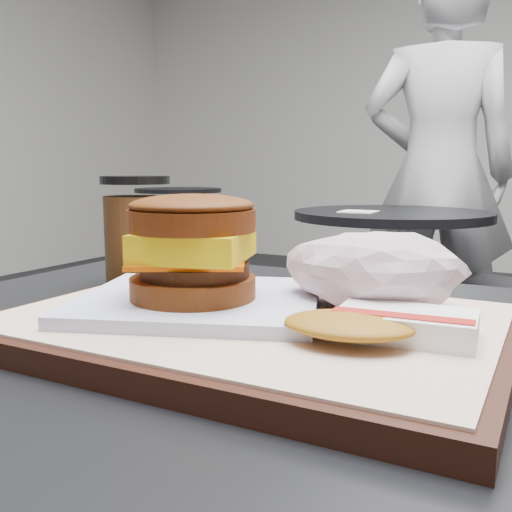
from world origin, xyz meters
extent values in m
cube|color=black|center=(0.00, 0.00, 0.75)|extent=(0.80, 0.60, 0.04)
cube|color=black|center=(-0.03, 0.00, 0.78)|extent=(0.38, 0.28, 0.02)
cube|color=silver|center=(-0.03, 0.00, 0.79)|extent=(0.36, 0.26, 0.00)
cube|color=white|center=(-0.08, 0.00, 0.80)|extent=(0.24, 0.22, 0.01)
cylinder|color=#672F0E|center=(-0.08, -0.01, 0.81)|extent=(0.13, 0.13, 0.02)
cylinder|color=#331607|center=(-0.07, -0.01, 0.82)|extent=(0.11, 0.11, 0.01)
cube|color=#EB5B08|center=(-0.08, -0.01, 0.83)|extent=(0.12, 0.12, 0.00)
cube|color=yellow|center=(-0.07, -0.01, 0.84)|extent=(0.10, 0.10, 0.02)
cylinder|color=#6A2D0F|center=(-0.08, -0.01, 0.86)|extent=(0.13, 0.13, 0.02)
ellipsoid|color=#6A320F|center=(-0.08, -0.01, 0.87)|extent=(0.13, 0.13, 0.02)
cube|color=white|center=(0.09, -0.01, 0.80)|extent=(0.09, 0.06, 0.02)
cube|color=#AC1C16|center=(0.09, -0.02, 0.81)|extent=(0.09, 0.02, 0.00)
ellipsoid|color=#B5781C|center=(0.06, -0.04, 0.80)|extent=(0.09, 0.07, 0.01)
cylinder|color=#42240F|center=(-0.24, 0.11, 0.82)|extent=(0.07, 0.07, 0.10)
cylinder|color=black|center=(-0.24, 0.11, 0.89)|extent=(0.08, 0.08, 0.01)
cylinder|color=black|center=(-0.35, 1.65, 0.01)|extent=(0.44, 0.44, 0.02)
cylinder|color=#A5A5AA|center=(-0.35, 1.65, 0.37)|extent=(0.07, 0.07, 0.70)
cylinder|color=black|center=(-0.35, 1.65, 0.73)|extent=(0.70, 0.70, 0.03)
cube|color=white|center=(-0.44, 1.54, 0.75)|extent=(0.12, 0.12, 0.00)
cylinder|color=#B2B2B7|center=(0.06, 1.79, 0.22)|extent=(0.06, 0.06, 0.44)
imported|color=#BABABF|center=(-0.29, 2.15, 0.88)|extent=(0.72, 0.56, 1.75)
cylinder|color=black|center=(-2.40, 3.20, 0.01)|extent=(0.40, 0.40, 0.02)
cylinder|color=#A5A5AA|center=(-2.40, 3.20, 0.37)|extent=(0.06, 0.06, 0.70)
cylinder|color=black|center=(-2.40, 3.20, 0.73)|extent=(0.66, 0.66, 0.03)
camera|label=1|loc=(0.18, -0.38, 0.90)|focal=40.00mm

